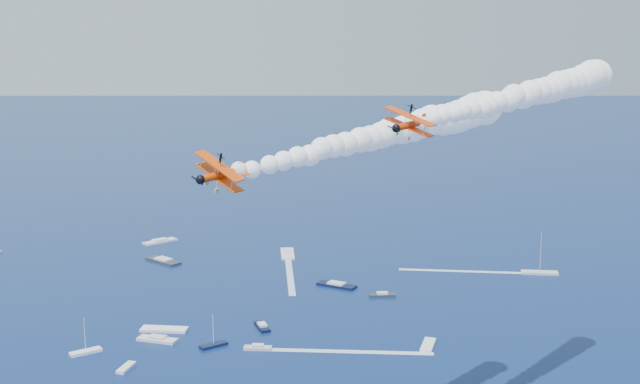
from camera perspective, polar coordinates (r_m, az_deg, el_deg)
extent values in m
cube|color=silver|center=(265.92, 14.95, -5.41)|extent=(11.67, 7.42, 0.70)
cube|color=white|center=(278.87, -2.26, -4.28)|extent=(6.92, 14.23, 0.70)
cube|color=silver|center=(198.29, -4.32, -10.71)|extent=(6.92, 4.15, 0.70)
cube|color=#2D323D|center=(274.91, -10.79, -4.70)|extent=(11.13, 13.81, 0.70)
cube|color=white|center=(201.22, 7.49, -10.45)|extent=(6.73, 8.75, 0.70)
cube|color=#0E1633|center=(201.03, -7.38, -10.47)|extent=(7.18, 4.46, 0.70)
cube|color=white|center=(191.94, -13.26, -11.73)|extent=(4.68, 6.33, 0.70)
cube|color=black|center=(244.52, 1.16, -6.47)|extent=(11.15, 11.02, 0.70)
cube|color=white|center=(203.04, -15.90, -10.59)|extent=(7.68, 4.65, 0.70)
cube|color=#2B3039|center=(236.13, 4.32, -7.13)|extent=(7.71, 3.74, 0.70)
cube|color=silver|center=(206.66, -11.19, -9.98)|extent=(10.03, 8.02, 0.70)
cube|color=white|center=(213.10, -10.73, -9.31)|extent=(12.23, 7.67, 0.70)
cube|color=black|center=(211.70, -4.02, -9.28)|extent=(2.94, 7.68, 0.70)
cube|color=silver|center=(300.29, -11.00, -3.38)|extent=(12.81, 8.98, 0.70)
cube|color=white|center=(263.40, 9.64, -5.42)|extent=(36.07, 15.85, 0.04)
cube|color=white|center=(254.14, -2.08, -5.87)|extent=(9.32, 37.67, 0.04)
cube|color=white|center=(196.61, 2.24, -10.98)|extent=(36.57, 14.30, 0.04)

